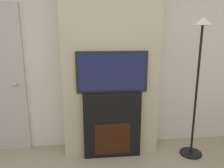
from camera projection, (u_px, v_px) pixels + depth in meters
The scene contains 5 objects.
wall_back at pixel (109, 53), 3.05m from camera, with size 6.00×0.06×2.70m.
chimney_breast at pixel (111, 55), 2.85m from camera, with size 1.25×0.35×2.70m.
fireplace at pixel (112, 125), 2.89m from camera, with size 0.75×0.15×0.89m.
television at pixel (112, 72), 2.72m from camera, with size 0.90×0.07×0.52m.
floor_lamp at pixel (199, 68), 2.73m from camera, with size 0.29×0.29×1.82m.
Camera 1 is at (-0.29, -1.02, 1.64)m, focal length 35.00 mm.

